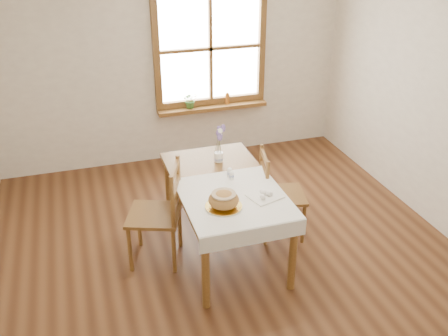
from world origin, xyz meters
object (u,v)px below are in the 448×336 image
Objects in this scene: chair_left at (154,213)px; chair_right at (282,194)px; dining_table at (224,190)px; flower_vase at (219,158)px; bread_plate at (224,207)px.

chair_right is (1.31, 0.03, -0.04)m from chair_left.
dining_table is 0.69m from chair_left.
bread_plate is at bearing -104.16° from flower_vase.
dining_table is at bearing 72.24° from bread_plate.
bread_plate is at bearing 135.66° from chair_right.
bread_plate is (-0.78, -0.51, 0.30)m from chair_right.
dining_table is 1.58× the size of chair_left.
dining_table is 0.45m from flower_vase.
bread_plate reaches higher than dining_table.
flower_vase is at bearing 75.84° from bread_plate.
chair_right is 9.66× the size of flower_vase.
flower_vase is (-0.57, 0.34, 0.33)m from chair_right.
chair_left is at bearing -153.42° from flower_vase.
flower_vase is at bearing 71.39° from chair_right.
chair_right is 0.98m from bread_plate.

